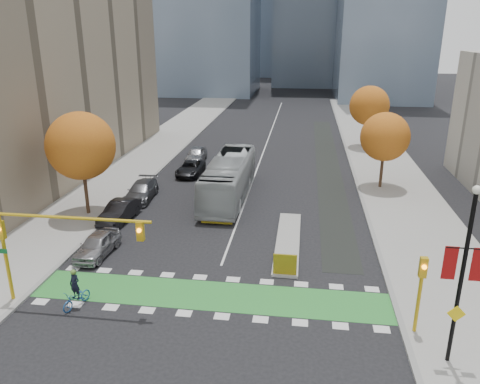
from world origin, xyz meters
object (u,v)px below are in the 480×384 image
(bus, at_px, (229,178))
(parked_car_a, at_px, (97,245))
(parked_car_c, at_px, (141,191))
(tree_east_near, at_px, (385,137))
(parked_car_e, at_px, (196,154))
(hazard_board, at_px, (285,264))
(traffic_signal_east, at_px, (421,284))
(cyclist, at_px, (76,294))
(tree_east_far, at_px, (369,106))
(parked_car_d, at_px, (190,168))
(tree_west, at_px, (81,146))
(traffic_signal_west, at_px, (48,236))
(parked_car_b, at_px, (119,212))
(banner_lamppost, at_px, (463,270))

(bus, bearing_deg, parked_car_a, -118.41)
(bus, height_order, parked_car_c, bus)
(tree_east_near, height_order, parked_car_e, tree_east_near)
(hazard_board, distance_m, traffic_signal_east, 8.26)
(cyclist, bearing_deg, parked_car_a, 122.47)
(hazard_board, distance_m, tree_east_near, 19.93)
(tree_east_far, height_order, bus, tree_east_far)
(parked_car_d, bearing_deg, bus, -50.18)
(tree_west, height_order, traffic_signal_west, tree_west)
(traffic_signal_east, height_order, parked_car_b, traffic_signal_east)
(parked_car_e, bearing_deg, parked_car_c, -100.83)
(bus, height_order, parked_car_a, bus)
(parked_car_a, relative_size, parked_car_e, 0.90)
(tree_west, distance_m, banner_lamppost, 27.63)
(tree_east_near, bearing_deg, hazard_board, -114.20)
(parked_car_b, height_order, parked_car_c, parked_car_b)
(bus, xyz_separation_m, parked_car_c, (-7.49, -1.45, -1.07))
(tree_east_near, height_order, cyclist, tree_east_near)
(tree_east_near, relative_size, parked_car_c, 1.37)
(tree_east_far, distance_m, traffic_signal_west, 43.61)
(parked_car_a, distance_m, parked_car_e, 23.41)
(tree_east_near, height_order, traffic_signal_west, tree_east_near)
(bus, bearing_deg, tree_west, -151.64)
(traffic_signal_west, bearing_deg, tree_east_far, 62.05)
(hazard_board, distance_m, tree_east_far, 35.13)
(tree_east_far, relative_size, traffic_signal_west, 0.90)
(parked_car_a, relative_size, parked_car_c, 0.84)
(banner_lamppost, bearing_deg, cyclist, 173.85)
(parked_car_d, xyz_separation_m, parked_car_e, (-0.53, 5.00, 0.15))
(tree_east_near, height_order, tree_east_far, tree_east_far)
(bus, distance_m, parked_car_a, 13.95)
(parked_car_c, bearing_deg, tree_east_near, 12.85)
(tree_east_near, height_order, traffic_signal_east, tree_east_near)
(banner_lamppost, bearing_deg, traffic_signal_west, 174.14)
(bus, xyz_separation_m, parked_car_a, (-6.74, -12.16, -1.08))
(traffic_signal_east, bearing_deg, parked_car_a, 162.62)
(tree_east_far, distance_m, parked_car_c, 31.04)
(traffic_signal_east, relative_size, parked_car_d, 0.84)
(hazard_board, relative_size, tree_east_near, 0.20)
(tree_west, xyz_separation_m, bus, (10.49, 5.52, -3.80))
(hazard_board, height_order, traffic_signal_west, traffic_signal_west)
(banner_lamppost, height_order, parked_car_c, banner_lamppost)
(bus, relative_size, parked_car_e, 2.70)
(banner_lamppost, bearing_deg, bus, 123.02)
(tree_east_far, relative_size, parked_car_b, 1.63)
(traffic_signal_east, distance_m, cyclist, 17.41)
(hazard_board, bearing_deg, bus, 112.49)
(parked_car_a, distance_m, parked_car_d, 18.47)
(hazard_board, height_order, parked_car_d, hazard_board)
(hazard_board, xyz_separation_m, cyclist, (-10.80, -4.73, -0.06))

